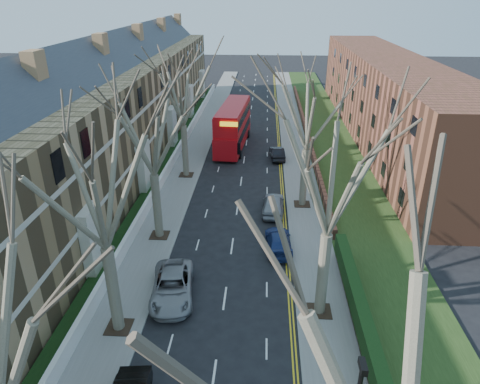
# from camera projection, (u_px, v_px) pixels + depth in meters

# --- Properties ---
(pavement_left) EXTENTS (3.00, 102.00, 0.12)m
(pavement_left) POSITION_uv_depth(u_px,v_px,m) (199.00, 141.00, 53.89)
(pavement_left) COLOR slate
(pavement_left) RESTS_ON ground
(pavement_right) EXTENTS (3.00, 102.00, 0.12)m
(pavement_right) POSITION_uv_depth(u_px,v_px,m) (295.00, 143.00, 53.25)
(pavement_right) COLOR slate
(pavement_right) RESTS_ON ground
(terrace_left) EXTENTS (9.70, 78.00, 13.60)m
(terrace_left) POSITION_uv_depth(u_px,v_px,m) (113.00, 114.00, 44.73)
(terrace_left) COLOR brown
(terrace_left) RESTS_ON ground
(flats_right) EXTENTS (13.97, 54.00, 10.00)m
(flats_right) POSITION_uv_depth(u_px,v_px,m) (386.00, 98.00, 54.15)
(flats_right) COLOR brown
(flats_right) RESTS_ON ground
(front_wall_left) EXTENTS (0.30, 78.00, 1.00)m
(front_wall_left) POSITION_uv_depth(u_px,v_px,m) (173.00, 160.00, 46.51)
(front_wall_left) COLOR white
(front_wall_left) RESTS_ON ground
(grass_verge_right) EXTENTS (6.00, 102.00, 0.06)m
(grass_verge_right) POSITION_uv_depth(u_px,v_px,m) (331.00, 143.00, 52.97)
(grass_verge_right) COLOR #1F3513
(grass_verge_right) RESTS_ON ground
(tree_left_mid) EXTENTS (10.50, 10.50, 14.71)m
(tree_left_mid) POSITION_uv_depth(u_px,v_px,m) (95.00, 172.00, 20.02)
(tree_left_mid) COLOR brown
(tree_left_mid) RESTS_ON ground
(tree_left_far) EXTENTS (10.15, 10.15, 14.22)m
(tree_left_far) POSITION_uv_depth(u_px,v_px,m) (149.00, 120.00, 29.19)
(tree_left_far) COLOR brown
(tree_left_far) RESTS_ON ground
(tree_left_dist) EXTENTS (10.50, 10.50, 14.71)m
(tree_left_dist) POSITION_uv_depth(u_px,v_px,m) (181.00, 82.00, 39.88)
(tree_left_dist) COLOR brown
(tree_left_dist) RESTS_ON ground
(tree_right_mid) EXTENTS (10.50, 10.50, 14.71)m
(tree_right_mid) POSITION_uv_depth(u_px,v_px,m) (334.00, 162.00, 21.22)
(tree_right_mid) COLOR brown
(tree_right_mid) RESTS_ON ground
(tree_right_far) EXTENTS (10.15, 10.15, 14.22)m
(tree_right_far) POSITION_uv_depth(u_px,v_px,m) (309.00, 102.00, 34.00)
(tree_right_far) COLOR brown
(tree_right_far) RESTS_ON ground
(double_decker_bus) EXTENTS (3.71, 12.21, 4.99)m
(double_decker_bus) POSITION_uv_depth(u_px,v_px,m) (233.00, 127.00, 51.22)
(double_decker_bus) COLOR #B60D12
(double_decker_bus) RESTS_ON ground
(car_left_far) EXTENTS (3.17, 5.68, 1.50)m
(car_left_far) POSITION_uv_depth(u_px,v_px,m) (173.00, 286.00, 26.35)
(car_left_far) COLOR gray
(car_left_far) RESTS_ON ground
(car_right_near) EXTENTS (2.07, 4.59, 1.30)m
(car_right_near) POSITION_uv_depth(u_px,v_px,m) (279.00, 241.00, 31.32)
(car_right_near) COLOR navy
(car_right_near) RESTS_ON ground
(car_right_mid) EXTENTS (2.06, 4.58, 1.53)m
(car_right_mid) POSITION_uv_depth(u_px,v_px,m) (273.00, 204.00, 36.49)
(car_right_mid) COLOR #919299
(car_right_mid) RESTS_ON ground
(car_right_far) EXTENTS (1.82, 4.18, 1.34)m
(car_right_far) POSITION_uv_depth(u_px,v_px,m) (277.00, 153.00, 48.23)
(car_right_far) COLOR black
(car_right_far) RESTS_ON ground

